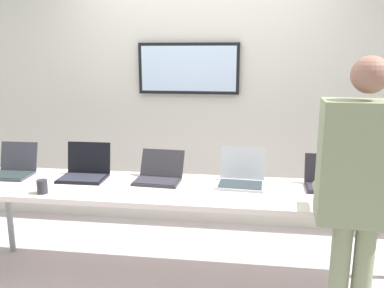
% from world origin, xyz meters
% --- Properties ---
extents(ground, '(8.00, 8.00, 0.04)m').
position_xyz_m(ground, '(0.00, 0.00, -0.02)').
color(ground, '#BDB0B2').
extents(back_wall, '(8.00, 0.11, 2.68)m').
position_xyz_m(back_wall, '(-0.00, 1.13, 1.35)').
color(back_wall, beige).
rests_on(back_wall, ground).
extents(workbench, '(3.41, 0.70, 0.76)m').
position_xyz_m(workbench, '(0.00, 0.00, 0.72)').
color(workbench, silver).
rests_on(workbench, ground).
extents(laptop_station_0, '(0.32, 0.32, 0.25)m').
position_xyz_m(laptop_station_0, '(-1.45, 0.14, 0.82)').
color(laptop_station_0, '#33333C').
rests_on(laptop_station_0, workbench).
extents(laptop_station_1, '(0.36, 0.31, 0.27)m').
position_xyz_m(laptop_station_1, '(-0.83, 0.14, 0.82)').
color(laptop_station_1, black).
rests_on(laptop_station_1, workbench).
extents(laptop_station_2, '(0.37, 0.35, 0.22)m').
position_xyz_m(laptop_station_2, '(-0.23, 0.15, 0.81)').
color(laptop_station_2, '#28252B').
rests_on(laptop_station_2, workbench).
extents(laptop_station_3, '(0.37, 0.34, 0.27)m').
position_xyz_m(laptop_station_3, '(0.42, 0.15, 0.82)').
color(laptop_station_3, '#AEB2BA').
rests_on(laptop_station_3, workbench).
extents(laptop_station_4, '(0.31, 0.30, 0.23)m').
position_xyz_m(laptop_station_4, '(1.04, 0.15, 0.82)').
color(laptop_station_4, '#252128').
rests_on(laptop_station_4, workbench).
extents(person, '(0.46, 0.61, 1.73)m').
position_xyz_m(person, '(1.06, -0.62, 1.05)').
color(person, gray).
rests_on(person, ground).
extents(coffee_mug, '(0.08, 0.08, 0.10)m').
position_xyz_m(coffee_mug, '(-0.99, -0.25, 0.81)').
color(coffee_mug, '#28282E').
rests_on(coffee_mug, workbench).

